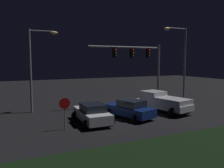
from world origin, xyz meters
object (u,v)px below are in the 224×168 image
Objects in this scene: car_sedan at (130,109)px; street_lamp_right at (181,56)px; pickup_truck at (161,101)px; car_sedan_far at (92,113)px; stop_sign at (65,108)px; traffic_signal_gantry at (140,59)px; street_lamp_left at (37,60)px.

street_lamp_right reaches higher than car_sedan.
car_sedan_far is at bearing 86.48° from pickup_truck.
stop_sign reaches higher than car_sedan_far.
stop_sign reaches higher than pickup_truck.
car_sedan is at bearing 11.28° from stop_sign.
stop_sign is at bearing 84.78° from car_sedan.
car_sedan_far is 0.54× the size of traffic_signal_gantry.
traffic_signal_gantry is 3.73× the size of stop_sign.
street_lamp_left reaches higher than pickup_truck.
pickup_truck is 0.69× the size of street_lamp_right.
street_lamp_right is at bearing -72.05° from pickup_truck.
street_lamp_left reaches higher than stop_sign.
traffic_signal_gantry is 1.00× the size of street_lamp_right.
traffic_signal_gantry is at bearing 31.07° from stop_sign.
car_sedan_far is at bearing 22.13° from stop_sign.
pickup_truck is at bearing -87.97° from traffic_signal_gantry.
street_lamp_right is at bearing -71.29° from car_sedan_far.
pickup_truck is 6.54m from street_lamp_right.
car_sedan is 9.54m from street_lamp_left.
pickup_truck is at bearing -79.94° from car_sedan_far.
traffic_signal_gantry reaches higher than stop_sign.
car_sedan_far is 0.54× the size of street_lamp_right.
pickup_truck reaches higher than car_sedan.
traffic_signal_gantry reaches higher than pickup_truck.
stop_sign is (-13.90, -4.48, -3.69)m from street_lamp_right.
traffic_signal_gantry is 1.10× the size of street_lamp_left.
car_sedan is at bearing -157.80° from street_lamp_right.
street_lamp_right is at bearing -15.33° from traffic_signal_gantry.
stop_sign is (-9.46, -5.70, -3.34)m from traffic_signal_gantry.
street_lamp_left is at bearing 31.36° from car_sedan_far.
street_lamp_left is at bearing 97.88° from stop_sign.
street_lamp_left is 3.39× the size of stop_sign.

